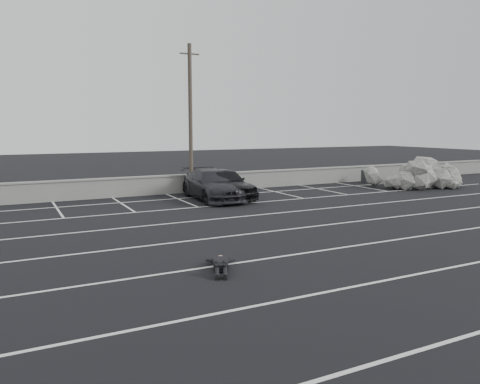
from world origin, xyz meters
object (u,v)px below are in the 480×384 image
car_right (213,185)px  trash_bin (365,177)px  person (221,260)px  car_left (223,183)px  riprap_pile (422,179)px  utility_pole (190,119)px

car_right → trash_bin: bearing=12.4°
car_right → person: (-4.63, -11.07, -0.56)m
car_left → trash_bin: car_left is taller
car_left → riprap_pile: car_left is taller
riprap_pile → person: riprap_pile is taller
utility_pole → riprap_pile: utility_pole is taller
car_right → person: 12.01m
utility_pole → trash_bin: (12.35, -0.34, -3.73)m
utility_pole → car_right: bearing=-81.7°
person → trash_bin: bearing=62.0°
car_left → person: (-5.19, -11.03, -0.61)m
car_right → utility_pole: bearing=101.5°
utility_pole → riprap_pile: 14.76m
person → car_right: bearing=91.3°
car_left → person: 12.21m
car_right → utility_pole: utility_pole is taller
car_right → trash_bin: size_ratio=6.14×
utility_pole → trash_bin: utility_pole is taller
trash_bin → car_left: bearing=-170.2°
car_left → person: car_left is taller
car_right → riprap_pile: size_ratio=0.81×
trash_bin → riprap_pile: bearing=-68.3°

